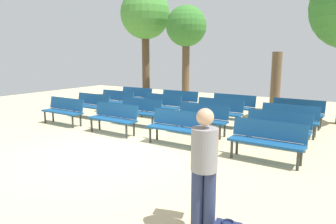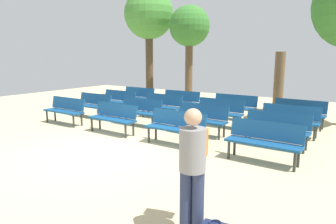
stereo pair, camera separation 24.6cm
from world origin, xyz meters
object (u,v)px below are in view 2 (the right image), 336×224
at_px(bench_r1_c3, 277,127).
at_px(bench_r2_c3, 290,118).
at_px(bench_r3_c2, 234,105).
at_px(bench_r3_c0, 138,96).
at_px(tree_1, 189,28).
at_px(bench_r2_c0, 118,100).
at_px(visitor_with_backpack, 193,163).
at_px(bench_r0_c2, 176,126).
at_px(bench_r0_c0, 65,109).
at_px(bench_r3_c3, 299,112).
at_px(bench_r2_c1, 162,104).
at_px(bench_r0_c3, 264,139).
at_px(tree_3, 279,82).
at_px(bench_r1_c0, 93,104).
at_px(bench_r0_c1, 113,116).
at_px(tree_0, 149,16).
at_px(bench_r2_c2, 219,111).
at_px(bench_r1_c1, 140,110).
at_px(bench_r1_c2, 201,117).
at_px(bench_r3_c1, 180,100).

height_order(bench_r1_c3, bench_r2_c3, same).
relative_size(bench_r1_c3, bench_r3_c2, 1.00).
bearing_deg(bench_r3_c0, tree_1, 68.91).
distance_m(bench_r2_c0, visitor_with_backpack, 8.84).
bearing_deg(bench_r0_c2, bench_r0_c0, 179.95).
height_order(bench_r3_c2, bench_r3_c3, same).
xyz_separation_m(bench_r0_c0, tree_1, (0.97, 6.55, 3.03)).
relative_size(bench_r0_c2, bench_r2_c1, 1.00).
bearing_deg(bench_r2_c1, visitor_with_backpack, -50.64).
distance_m(bench_r0_c3, tree_3, 6.74).
distance_m(bench_r1_c0, bench_r3_c0, 2.60).
relative_size(bench_r0_c1, tree_0, 0.29).
bearing_deg(bench_r0_c0, tree_0, 102.76).
bearing_deg(bench_r2_c2, bench_r1_c1, -147.99).
relative_size(bench_r1_c2, bench_r3_c0, 1.00).
distance_m(tree_0, visitor_with_backpack, 13.17).
height_order(bench_r2_c0, visitor_with_backpack, visitor_with_backpack).
bearing_deg(bench_r2_c3, bench_r0_c0, -160.12).
bearing_deg(tree_3, bench_r2_c1, -128.18).
relative_size(bench_r1_c0, bench_r2_c2, 1.00).
distance_m(bench_r0_c1, bench_r2_c3, 5.10).
relative_size(bench_r0_c2, bench_r2_c0, 1.00).
relative_size(bench_r1_c3, bench_r2_c0, 1.00).
distance_m(bench_r2_c1, tree_0, 6.57).
height_order(bench_r2_c0, bench_r3_c3, same).
relative_size(bench_r3_c1, bench_r3_c2, 1.00).
xyz_separation_m(bench_r2_c1, tree_1, (-1.19, 3.98, 3.03)).
bearing_deg(visitor_with_backpack, bench_r0_c0, -42.86).
relative_size(bench_r1_c3, bench_r3_c0, 1.00).
height_order(bench_r3_c1, visitor_with_backpack, visitor_with_backpack).
height_order(bench_r1_c1, bench_r2_c2, same).
height_order(bench_r0_c3, bench_r1_c1, same).
distance_m(bench_r0_c3, bench_r2_c0, 7.15).
xyz_separation_m(bench_r1_c2, bench_r2_c3, (2.17, 1.30, 0.00)).
xyz_separation_m(bench_r2_c1, bench_r2_c3, (4.46, 0.01, 0.00)).
xyz_separation_m(bench_r1_c1, bench_r2_c3, (4.42, 1.34, 0.00)).
relative_size(bench_r3_c2, tree_0, 0.29).
bearing_deg(bench_r3_c3, bench_r1_c3, -89.11).
bearing_deg(bench_r2_c3, tree_0, 152.29).
bearing_deg(bench_r3_c1, bench_r1_c3, -30.85).
height_order(bench_r2_c0, bench_r2_c3, same).
xyz_separation_m(bench_r0_c1, bench_r2_c2, (2.20, 2.61, 0.00)).
xyz_separation_m(bench_r3_c1, bench_r3_c3, (4.45, 0.03, 0.00)).
distance_m(bench_r1_c3, bench_r3_c1, 5.13).
relative_size(bench_r0_c1, bench_r3_c3, 1.00).
relative_size(bench_r1_c2, tree_1, 0.35).
relative_size(tree_0, visitor_with_backpack, 3.41).
xyz_separation_m(bench_r1_c3, visitor_with_backpack, (0.12, -4.48, 0.43)).
bearing_deg(tree_1, bench_r1_c2, -56.51).
relative_size(bench_r0_c1, bench_r0_c3, 1.00).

